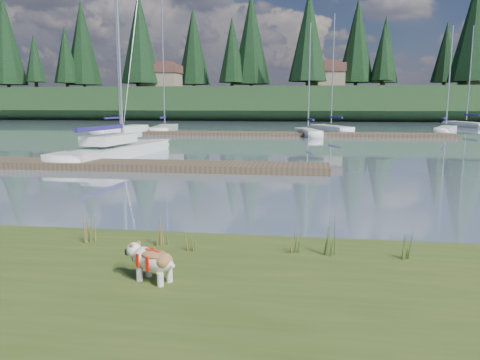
# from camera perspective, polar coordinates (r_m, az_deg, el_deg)

# --- Properties ---
(ground) EXTENTS (200.00, 200.00, 0.00)m
(ground) POSITION_cam_1_polar(r_m,az_deg,el_deg) (40.07, 3.73, 5.41)
(ground) COLOR gray
(ground) RESTS_ON ground
(ridge) EXTENTS (200.00, 20.00, 5.00)m
(ridge) POSITION_cam_1_polar(r_m,az_deg,el_deg) (82.91, 6.07, 9.16)
(ridge) COLOR #1A3117
(ridge) RESTS_ON ground
(bulldog) EXTENTS (0.83, 0.56, 0.49)m
(bulldog) POSITION_cam_1_polar(r_m,az_deg,el_deg) (6.60, -10.62, -9.50)
(bulldog) COLOR silver
(bulldog) RESTS_ON bank
(sailboat_main) EXTENTS (3.16, 10.37, 14.54)m
(sailboat_main) POSITION_cam_1_polar(r_m,az_deg,el_deg) (25.73, -14.16, 3.86)
(sailboat_main) COLOR silver
(sailboat_main) RESTS_ON ground
(dock_near) EXTENTS (16.00, 2.00, 0.30)m
(dock_near) POSITION_cam_1_polar(r_m,az_deg,el_deg) (20.30, -12.29, 1.75)
(dock_near) COLOR #4C3D2C
(dock_near) RESTS_ON ground
(dock_far) EXTENTS (26.00, 2.20, 0.30)m
(dock_far) POSITION_cam_1_polar(r_m,az_deg,el_deg) (39.96, 6.61, 5.57)
(dock_far) COLOR #4C3D2C
(dock_far) RESTS_ON ground
(sailboat_bg_0) EXTENTS (3.16, 8.66, 12.26)m
(sailboat_bg_0) POSITION_cam_1_polar(r_m,az_deg,el_deg) (46.62, -13.86, 6.11)
(sailboat_bg_0) COLOR silver
(sailboat_bg_0) RESTS_ON ground
(sailboat_bg_1) EXTENTS (3.09, 8.78, 12.78)m
(sailboat_bg_1) POSITION_cam_1_polar(r_m,az_deg,el_deg) (47.14, -9.02, 6.31)
(sailboat_bg_1) COLOR silver
(sailboat_bg_1) RESTS_ON ground
(sailboat_bg_2) EXTENTS (2.59, 6.19, 9.35)m
(sailboat_bg_2) POSITION_cam_1_polar(r_m,az_deg,el_deg) (40.71, 8.11, 5.87)
(sailboat_bg_2) COLOR silver
(sailboat_bg_2) RESTS_ON ground
(sailboat_bg_3) EXTENTS (4.38, 7.54, 11.17)m
(sailboat_bg_3) POSITION_cam_1_polar(r_m,az_deg,el_deg) (47.48, 10.68, 6.28)
(sailboat_bg_3) COLOR silver
(sailboat_bg_3) RESTS_ON ground
(sailboat_bg_4) EXTENTS (3.67, 6.53, 9.80)m
(sailboat_bg_4) POSITION_cam_1_polar(r_m,az_deg,el_deg) (48.57, 23.87, 5.72)
(sailboat_bg_4) COLOR silver
(sailboat_bg_4) RESTS_ON ground
(sailboat_bg_5) EXTENTS (3.64, 8.16, 11.47)m
(sailboat_bg_5) POSITION_cam_1_polar(r_m,az_deg,el_deg) (61.25, 25.49, 6.20)
(sailboat_bg_5) COLOR silver
(sailboat_bg_5) RESTS_ON ground
(weed_0) EXTENTS (0.17, 0.14, 0.65)m
(weed_0) POSITION_cam_1_polar(r_m,az_deg,el_deg) (8.21, -9.57, -5.94)
(weed_0) COLOR #475B23
(weed_0) RESTS_ON bank
(weed_1) EXTENTS (0.17, 0.14, 0.43)m
(weed_1) POSITION_cam_1_polar(r_m,az_deg,el_deg) (7.87, -6.09, -7.26)
(weed_1) COLOR #475B23
(weed_1) RESTS_ON bank
(weed_2) EXTENTS (0.17, 0.14, 0.70)m
(weed_2) POSITION_cam_1_polar(r_m,az_deg,el_deg) (7.69, 11.24, -6.89)
(weed_2) COLOR #475B23
(weed_2) RESTS_ON bank
(weed_3) EXTENTS (0.17, 0.14, 0.55)m
(weed_3) POSITION_cam_1_polar(r_m,az_deg,el_deg) (8.70, -17.85, -5.70)
(weed_3) COLOR #475B23
(weed_3) RESTS_ON bank
(weed_4) EXTENTS (0.17, 0.14, 0.49)m
(weed_4) POSITION_cam_1_polar(r_m,az_deg,el_deg) (7.74, 6.85, -7.35)
(weed_4) COLOR #475B23
(weed_4) RESTS_ON bank
(weed_5) EXTENTS (0.17, 0.14, 0.50)m
(weed_5) POSITION_cam_1_polar(r_m,az_deg,el_deg) (7.78, 19.64, -7.71)
(weed_5) COLOR #475B23
(weed_5) RESTS_ON bank
(mud_lip) EXTENTS (60.00, 0.50, 0.14)m
(mud_lip) POSITION_cam_1_polar(r_m,az_deg,el_deg) (9.21, -11.73, -7.90)
(mud_lip) COLOR #33281C
(mud_lip) RESTS_ON ground
(conifer_1) EXTENTS (4.40, 4.40, 11.30)m
(conifer_1) POSITION_cam_1_polar(r_m,az_deg,el_deg) (92.00, -20.49, 14.13)
(conifer_1) COLOR #382619
(conifer_1) RESTS_ON ridge
(conifer_2) EXTENTS (6.60, 6.60, 16.05)m
(conifer_2) POSITION_cam_1_polar(r_m,az_deg,el_deg) (83.45, -12.13, 16.61)
(conifer_2) COLOR #382619
(conifer_2) RESTS_ON ridge
(conifer_3) EXTENTS (4.84, 4.84, 12.25)m
(conifer_3) POSITION_cam_1_polar(r_m,az_deg,el_deg) (83.37, -0.99, 15.57)
(conifer_3) COLOR #382619
(conifer_3) RESTS_ON ridge
(conifer_4) EXTENTS (6.16, 6.16, 15.10)m
(conifer_4) POSITION_cam_1_polar(r_m,az_deg,el_deg) (76.56, 8.36, 17.05)
(conifer_4) COLOR #382619
(conifer_4) RESTS_ON ridge
(conifer_5) EXTENTS (3.96, 3.96, 10.35)m
(conifer_5) POSITION_cam_1_polar(r_m,az_deg,el_deg) (81.15, 17.10, 14.70)
(conifer_5) COLOR #382619
(conifer_5) RESTS_ON ridge
(conifer_6) EXTENTS (7.04, 7.04, 17.00)m
(conifer_6) POSITION_cam_1_polar(r_m,az_deg,el_deg) (82.52, 26.76, 16.24)
(conifer_6) COLOR #382619
(conifer_6) RESTS_ON ridge
(house_0) EXTENTS (6.30, 5.30, 4.65)m
(house_0) POSITION_cam_1_polar(r_m,az_deg,el_deg) (83.82, -9.53, 12.38)
(house_0) COLOR gray
(house_0) RESTS_ON ridge
(house_1) EXTENTS (6.30, 5.30, 4.65)m
(house_1) POSITION_cam_1_polar(r_m,az_deg,el_deg) (81.04, 10.42, 12.46)
(house_1) COLOR gray
(house_1) RESTS_ON ridge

